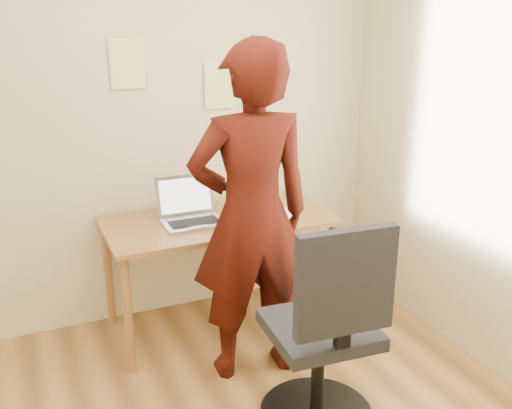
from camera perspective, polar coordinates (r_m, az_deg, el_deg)
name	(u,v)px	position (r m, az deg, el deg)	size (l,w,h in m)	color
room	(216,194)	(1.96, -4.02, 1.07)	(3.58, 3.58, 2.78)	brown
desk	(219,231)	(3.58, -3.77, -2.68)	(1.40, 0.70, 0.74)	brown
laptop	(191,213)	(3.49, -6.55, -0.86)	(0.37, 0.32, 0.26)	silver
paper_sheet	(275,215)	(3.61, 1.89, -1.01)	(0.22, 0.31, 0.00)	white
phone	(249,224)	(3.42, -0.72, -2.00)	(0.07, 0.13, 0.01)	black
wall_note_left	(127,64)	(3.59, -12.74, 13.59)	(0.21, 0.00, 0.30)	#DDD784
wall_note_mid	(220,85)	(3.76, -3.61, 11.82)	(0.21, 0.00, 0.30)	#DDD784
wall_note_right	(256,87)	(3.86, -0.02, 11.70)	(0.18, 0.00, 0.24)	#4ECE2E
office_chair	(326,343)	(2.78, 6.98, -13.58)	(0.57, 0.57, 1.09)	black
person	(251,217)	(3.02, -0.49, -1.22)	(0.67, 0.44, 1.85)	#360D07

